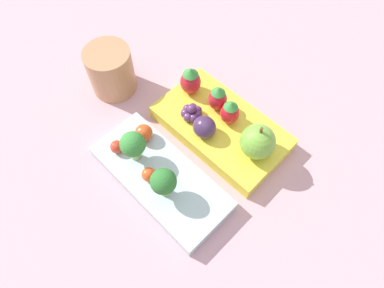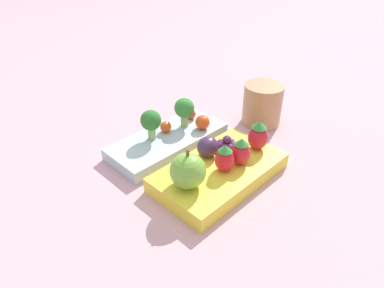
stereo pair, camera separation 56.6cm
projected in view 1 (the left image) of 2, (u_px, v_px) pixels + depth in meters
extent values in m
plane|color=#C6939E|center=(187.00, 155.00, 0.55)|extent=(4.00, 4.00, 0.00)
cube|color=silver|center=(161.00, 178.00, 0.52)|extent=(0.23, 0.11, 0.02)
cube|color=yellow|center=(221.00, 128.00, 0.56)|extent=(0.22, 0.13, 0.03)
cylinder|color=#93B770|center=(165.00, 189.00, 0.48)|extent=(0.01, 0.01, 0.02)
sphere|color=#2D702D|center=(163.00, 181.00, 0.46)|extent=(0.04, 0.04, 0.04)
cylinder|color=#93B770|center=(135.00, 153.00, 0.51)|extent=(0.01, 0.01, 0.02)
sphere|color=#388438|center=(133.00, 144.00, 0.49)|extent=(0.04, 0.04, 0.04)
sphere|color=red|center=(117.00, 147.00, 0.52)|extent=(0.02, 0.02, 0.02)
sphere|color=#DB4C1E|center=(144.00, 133.00, 0.53)|extent=(0.03, 0.03, 0.03)
sphere|color=#DB4C1E|center=(147.00, 173.00, 0.50)|extent=(0.02, 0.02, 0.02)
sphere|color=#70A838|center=(258.00, 142.00, 0.50)|extent=(0.05, 0.05, 0.05)
cylinder|color=brown|center=(261.00, 131.00, 0.47)|extent=(0.00, 0.00, 0.01)
ellipsoid|color=red|center=(230.00, 113.00, 0.53)|extent=(0.03, 0.03, 0.04)
cone|color=#388438|center=(231.00, 105.00, 0.52)|extent=(0.02, 0.02, 0.01)
ellipsoid|color=red|center=(191.00, 82.00, 0.56)|extent=(0.03, 0.03, 0.04)
cone|color=#388438|center=(190.00, 72.00, 0.54)|extent=(0.03, 0.03, 0.01)
ellipsoid|color=red|center=(218.00, 99.00, 0.55)|extent=(0.03, 0.03, 0.04)
cone|color=#388438|center=(218.00, 91.00, 0.53)|extent=(0.02, 0.02, 0.01)
ellipsoid|color=#42284C|center=(206.00, 128.00, 0.52)|extent=(0.04, 0.03, 0.03)
sphere|color=#562D5B|center=(187.00, 109.00, 0.55)|extent=(0.02, 0.02, 0.02)
sphere|color=#562D5B|center=(185.00, 113.00, 0.55)|extent=(0.02, 0.02, 0.02)
sphere|color=#562D5B|center=(188.00, 117.00, 0.54)|extent=(0.02, 0.02, 0.02)
sphere|color=#562D5B|center=(194.00, 118.00, 0.54)|extent=(0.02, 0.02, 0.02)
sphere|color=#562D5B|center=(198.00, 115.00, 0.55)|extent=(0.02, 0.02, 0.02)
sphere|color=#562D5B|center=(197.00, 110.00, 0.55)|extent=(0.02, 0.02, 0.02)
sphere|color=#562D5B|center=(193.00, 108.00, 0.55)|extent=(0.02, 0.02, 0.02)
sphere|color=#562D5B|center=(192.00, 109.00, 0.54)|extent=(0.02, 0.02, 0.02)
cylinder|color=tan|center=(112.00, 70.00, 0.58)|extent=(0.08, 0.08, 0.08)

